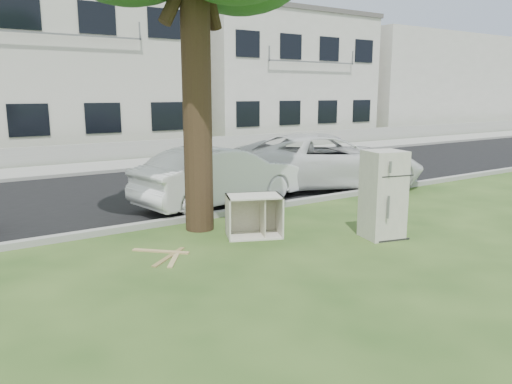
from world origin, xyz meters
TOP-DOWN VIEW (x-y plane):
  - ground at (0.00, 0.00)m, footprint 120.00×120.00m
  - road at (0.00, 6.00)m, footprint 120.00×7.00m
  - kerb_near at (0.00, 2.45)m, footprint 120.00×0.18m
  - kerb_far at (0.00, 9.55)m, footprint 120.00×0.18m
  - sidewalk at (0.00, 11.00)m, footprint 120.00×2.80m
  - low_wall at (0.00, 12.60)m, footprint 120.00×0.15m
  - townhouse_center at (0.00, 17.50)m, footprint 11.22×8.16m
  - townhouse_right at (12.00, 17.50)m, footprint 10.20×8.16m
  - filler_right at (26.00, 18.00)m, footprint 16.00×9.00m
  - fridge at (2.09, -0.54)m, footprint 0.78×0.75m
  - cabinet at (0.20, 0.81)m, footprint 1.15×0.95m
  - plank_a at (-1.60, 0.56)m, footprint 0.82×0.68m
  - plank_b at (-1.60, 0.89)m, footprint 0.76×0.75m
  - plank_c at (-1.60, 0.38)m, footprint 0.47×0.64m
  - car_center at (1.01, 3.43)m, footprint 4.36×2.15m
  - car_right at (4.53, 3.74)m, footprint 5.90×4.18m

SIDE VIEW (x-z plane):
  - ground at x=0.00m, z-range 0.00..0.00m
  - kerb_near at x=0.00m, z-range -0.06..0.06m
  - kerb_far at x=0.00m, z-range -0.06..0.06m
  - road at x=0.00m, z-range 0.00..0.01m
  - sidewalk at x=0.00m, z-range 0.00..0.01m
  - plank_c at x=-1.60m, z-range 0.00..0.02m
  - plank_a at x=-1.60m, z-range 0.00..0.02m
  - plank_b at x=-1.60m, z-range 0.00..0.02m
  - low_wall at x=0.00m, z-range 0.00..0.70m
  - cabinet at x=0.20m, z-range 0.00..0.77m
  - car_center at x=1.01m, z-range 0.00..1.37m
  - car_right at x=4.53m, z-range 0.00..1.49m
  - fridge at x=2.09m, z-range 0.00..1.59m
  - filler_right at x=26.00m, z-range 0.00..6.40m
  - townhouse_right at x=12.00m, z-range 0.00..6.84m
  - townhouse_center at x=0.00m, z-range 0.00..7.44m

